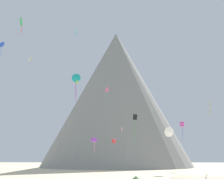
% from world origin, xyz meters
% --- Properties ---
extents(bush_mid_center, '(3.33, 3.33, 1.01)m').
position_xyz_m(bush_mid_center, '(7.34, 15.60, 0.51)').
color(bush_mid_center, '#568442').
rests_on(bush_mid_center, ground_plane).
extents(rock_massif, '(65.82, 65.82, 59.90)m').
position_xyz_m(rock_massif, '(1.92, 88.58, 26.60)').
color(rock_massif, gray).
rests_on(rock_massif, ground_plane).
extents(kite_violet_low, '(1.26, 1.27, 3.32)m').
position_xyz_m(kite_violet_low, '(-1.31, 32.79, 7.48)').
color(kite_violet_low, purple).
extents(kite_pink_low, '(0.55, 1.75, 1.77)m').
position_xyz_m(kite_pink_low, '(4.40, 56.02, 12.07)').
color(kite_pink_low, pink).
extents(kite_lime_mid, '(0.88, 0.79, 4.90)m').
position_xyz_m(kite_lime_mid, '(-5.48, 31.87, 19.59)').
color(kite_lime_mid, '#8CD133').
extents(kite_magenta_low, '(1.20, 1.19, 5.55)m').
position_xyz_m(kite_magenta_low, '(22.69, 56.50, 13.58)').
color(kite_magenta_low, '#D1339E').
extents(kite_cyan_high, '(0.41, 1.02, 1.10)m').
position_xyz_m(kite_cyan_high, '(-4.30, 24.11, 29.02)').
color(kite_cyan_high, '#33BCDB').
extents(kite_white_low, '(2.56, 1.59, 2.41)m').
position_xyz_m(kite_white_low, '(16.24, 39.56, 9.75)').
color(kite_white_low, white).
extents(kite_red_low, '(1.50, 1.34, 1.40)m').
position_xyz_m(kite_red_low, '(2.28, 49.55, 8.30)').
color(kite_red_low, red).
extents(kite_rainbow_mid, '(1.80, 1.65, 4.32)m').
position_xyz_m(kite_rainbow_mid, '(-0.50, 57.01, 24.96)').
color(kite_rainbow_mid, '#E5668C').
extents(kite_yellow_high, '(1.84, 2.36, 2.12)m').
position_xyz_m(kite_yellow_high, '(-19.64, 39.23, 29.23)').
color(kite_yellow_high, yellow).
extents(kite_blue_high, '(1.83, 1.20, 3.66)m').
position_xyz_m(kite_blue_high, '(-24.45, 32.76, 30.60)').
color(kite_blue_high, blue).
extents(kite_black_low, '(0.94, 0.46, 5.00)m').
position_xyz_m(kite_black_low, '(7.53, 24.15, 10.47)').
color(kite_black_low, black).
extents(kite_gold_low, '(0.40, 0.68, 2.81)m').
position_xyz_m(kite_gold_low, '(22.20, 25.38, 13.38)').
color(kite_gold_low, gold).
extents(kite_teal_mid, '(2.37, 0.65, 6.26)m').
position_xyz_m(kite_teal_mid, '(-7.12, 39.62, 23.90)').
color(kite_teal_mid, teal).
extents(kite_green_high, '(0.82, 0.74, 3.33)m').
position_xyz_m(kite_green_high, '(-14.54, 19.91, 29.50)').
color(kite_green_high, green).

